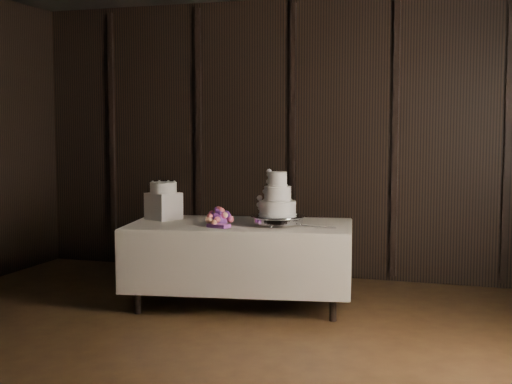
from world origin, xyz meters
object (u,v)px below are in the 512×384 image
(box_pedestal, at_px, (164,206))
(small_cake, at_px, (163,188))
(display_table, at_px, (240,261))
(cake_stand, at_px, (278,221))
(bouquet, at_px, (218,218))
(wedding_cake, at_px, (274,198))

(box_pedestal, bearing_deg, small_cake, 0.00)
(display_table, relative_size, box_pedestal, 8.23)
(display_table, height_order, box_pedestal, box_pedestal)
(cake_stand, bearing_deg, bouquet, -163.53)
(wedding_cake, bearing_deg, cake_stand, 54.08)
(display_table, bearing_deg, cake_stand, -13.83)
(cake_stand, distance_m, wedding_cake, 0.20)
(box_pedestal, bearing_deg, bouquet, -19.83)
(bouquet, bearing_deg, box_pedestal, 160.17)
(bouquet, relative_size, small_cake, 1.59)
(wedding_cake, xyz_separation_m, box_pedestal, (-1.11, 0.10, -0.12))
(bouquet, bearing_deg, display_table, 49.96)
(box_pedestal, xyz_separation_m, small_cake, (0.00, 0.00, 0.18))
(display_table, height_order, bouquet, bouquet)
(box_pedestal, bearing_deg, wedding_cake, -5.00)
(display_table, distance_m, small_cake, 1.02)
(bouquet, distance_m, small_cake, 0.72)
(cake_stand, bearing_deg, wedding_cake, -150.26)
(display_table, height_order, wedding_cake, wedding_cake)
(cake_stand, xyz_separation_m, bouquet, (-0.50, -0.15, 0.02))
(cake_stand, bearing_deg, display_table, 176.15)
(box_pedestal, relative_size, small_cake, 1.04)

